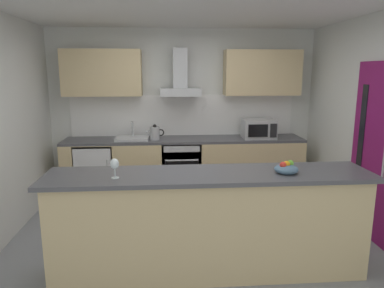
# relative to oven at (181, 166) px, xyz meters

# --- Properties ---
(ground) EXTENTS (5.24, 4.98, 0.02)m
(ground) POSITION_rel_oven_xyz_m (0.06, -1.64, -0.47)
(ground) COLOR gray
(ceiling) EXTENTS (5.24, 4.98, 0.02)m
(ceiling) POSITION_rel_oven_xyz_m (0.06, -1.64, 2.15)
(ceiling) COLOR white
(wall_back) EXTENTS (5.24, 0.12, 2.60)m
(wall_back) POSITION_rel_oven_xyz_m (0.06, 0.41, 0.84)
(wall_back) COLOR silver
(wall_back) RESTS_ON ground
(wall_right) EXTENTS (0.12, 4.98, 2.60)m
(wall_right) POSITION_rel_oven_xyz_m (2.23, -1.64, 0.84)
(wall_right) COLOR silver
(wall_right) RESTS_ON ground
(backsplash_tile) EXTENTS (3.60, 0.02, 0.66)m
(backsplash_tile) POSITION_rel_oven_xyz_m (0.06, 0.33, 0.77)
(backsplash_tile) COLOR white
(counter_back) EXTENTS (3.73, 0.60, 0.90)m
(counter_back) POSITION_rel_oven_xyz_m (0.06, 0.03, -0.01)
(counter_back) COLOR #D1B784
(counter_back) RESTS_ON ground
(counter_island) EXTENTS (3.04, 0.64, 1.01)m
(counter_island) POSITION_rel_oven_xyz_m (0.16, -2.29, 0.05)
(counter_island) COLOR #D1B784
(counter_island) RESTS_ON ground
(upper_cabinets) EXTENTS (3.68, 0.32, 0.70)m
(upper_cabinets) POSITION_rel_oven_xyz_m (0.06, 0.18, 1.45)
(upper_cabinets) COLOR #D1B784
(side_door) EXTENTS (0.08, 0.85, 2.05)m
(side_door) POSITION_rel_oven_xyz_m (2.16, -1.60, 0.57)
(side_door) COLOR #7A1456
(side_door) RESTS_ON ground
(oven) EXTENTS (0.60, 0.62, 0.80)m
(oven) POSITION_rel_oven_xyz_m (0.00, 0.00, 0.00)
(oven) COLOR slate
(oven) RESTS_ON ground
(refrigerator) EXTENTS (0.58, 0.60, 0.85)m
(refrigerator) POSITION_rel_oven_xyz_m (-1.32, -0.00, -0.03)
(refrigerator) COLOR white
(refrigerator) RESTS_ON ground
(microwave) EXTENTS (0.50, 0.38, 0.30)m
(microwave) POSITION_rel_oven_xyz_m (1.22, -0.03, 0.59)
(microwave) COLOR #B7BABC
(microwave) RESTS_ON counter_back
(sink) EXTENTS (0.50, 0.40, 0.26)m
(sink) POSITION_rel_oven_xyz_m (-0.75, 0.01, 0.47)
(sink) COLOR silver
(sink) RESTS_ON counter_back
(kettle) EXTENTS (0.29, 0.15, 0.24)m
(kettle) POSITION_rel_oven_xyz_m (-0.40, -0.03, 0.55)
(kettle) COLOR #B7BABC
(kettle) RESTS_ON counter_back
(range_hood) EXTENTS (0.62, 0.45, 0.72)m
(range_hood) POSITION_rel_oven_xyz_m (-0.00, 0.13, 1.33)
(range_hood) COLOR #B7BABC
(wine_glass) EXTENTS (0.08, 0.08, 0.18)m
(wine_glass) POSITION_rel_oven_xyz_m (-0.69, -2.38, 0.68)
(wine_glass) COLOR silver
(wine_glass) RESTS_ON counter_island
(fruit_bowl) EXTENTS (0.22, 0.22, 0.12)m
(fruit_bowl) POSITION_rel_oven_xyz_m (0.87, -2.34, 0.60)
(fruit_bowl) COLOR slate
(fruit_bowl) RESTS_ON counter_island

